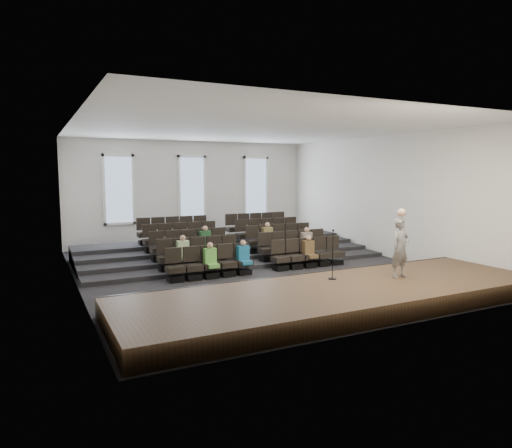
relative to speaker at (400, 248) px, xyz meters
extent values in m
plane|color=black|center=(-2.19, 4.91, -1.35)|extent=(14.00, 14.00, 0.00)
cube|color=white|center=(-2.19, 4.91, 3.66)|extent=(12.00, 14.00, 0.02)
cube|color=white|center=(-2.19, 11.93, 1.15)|extent=(12.00, 0.04, 5.00)
cube|color=white|center=(-2.19, -2.11, 1.15)|extent=(12.00, 0.04, 5.00)
cube|color=white|center=(-8.21, 4.91, 1.15)|extent=(0.04, 14.00, 5.00)
cube|color=white|center=(3.83, 4.91, 1.15)|extent=(0.04, 14.00, 5.00)
cube|color=#47301E|center=(-2.19, -0.19, -1.10)|extent=(11.80, 3.60, 0.50)
cube|color=black|center=(-2.19, 1.58, -1.10)|extent=(11.80, 0.06, 0.52)
cube|color=black|center=(-2.19, 7.24, -1.28)|extent=(11.80, 4.80, 0.15)
cube|color=black|center=(-2.19, 7.76, -1.20)|extent=(11.80, 3.75, 0.30)
cube|color=black|center=(-2.19, 8.29, -1.13)|extent=(11.80, 2.70, 0.45)
cube|color=black|center=(-2.19, 8.81, -1.05)|extent=(11.80, 1.65, 0.60)
cube|color=black|center=(-5.31, 4.31, -1.25)|extent=(0.47, 0.43, 0.20)
cube|color=black|center=(-5.31, 4.31, -0.94)|extent=(0.55, 0.50, 0.19)
cube|color=black|center=(-5.31, 4.52, -0.53)|extent=(0.55, 0.08, 0.50)
cube|color=black|center=(-4.71, 4.31, -1.25)|extent=(0.47, 0.43, 0.20)
cube|color=black|center=(-4.71, 4.31, -0.94)|extent=(0.55, 0.50, 0.19)
cube|color=black|center=(-4.71, 4.52, -0.53)|extent=(0.55, 0.08, 0.50)
cube|color=black|center=(-4.11, 4.31, -1.25)|extent=(0.47, 0.43, 0.20)
cube|color=black|center=(-4.11, 4.31, -0.94)|extent=(0.55, 0.50, 0.19)
cube|color=black|center=(-4.11, 4.52, -0.53)|extent=(0.55, 0.08, 0.50)
cube|color=black|center=(-3.51, 4.31, -1.25)|extent=(0.47, 0.43, 0.20)
cube|color=black|center=(-3.51, 4.31, -0.94)|extent=(0.55, 0.50, 0.19)
cube|color=black|center=(-3.51, 4.52, -0.53)|extent=(0.55, 0.08, 0.50)
cube|color=black|center=(-2.91, 4.31, -1.25)|extent=(0.47, 0.43, 0.20)
cube|color=black|center=(-2.91, 4.31, -0.94)|extent=(0.55, 0.50, 0.19)
cube|color=black|center=(-2.91, 4.52, -0.53)|extent=(0.55, 0.08, 0.50)
cube|color=black|center=(-1.46, 4.31, -1.25)|extent=(0.47, 0.43, 0.20)
cube|color=black|center=(-1.46, 4.31, -0.94)|extent=(0.55, 0.50, 0.19)
cube|color=black|center=(-1.46, 4.52, -0.53)|extent=(0.55, 0.08, 0.50)
cube|color=black|center=(-0.86, 4.31, -1.25)|extent=(0.47, 0.43, 0.20)
cube|color=black|center=(-0.86, 4.31, -0.94)|extent=(0.55, 0.50, 0.19)
cube|color=black|center=(-0.86, 4.52, -0.53)|extent=(0.55, 0.08, 0.50)
cube|color=black|center=(-0.26, 4.31, -1.25)|extent=(0.47, 0.43, 0.20)
cube|color=black|center=(-0.26, 4.31, -0.94)|extent=(0.55, 0.50, 0.19)
cube|color=black|center=(-0.26, 4.52, -0.53)|extent=(0.55, 0.08, 0.50)
cube|color=black|center=(0.34, 4.31, -1.25)|extent=(0.47, 0.43, 0.20)
cube|color=black|center=(0.34, 4.31, -0.94)|extent=(0.55, 0.50, 0.19)
cube|color=black|center=(0.34, 4.52, -0.53)|extent=(0.55, 0.08, 0.50)
cube|color=black|center=(0.94, 4.31, -1.25)|extent=(0.47, 0.43, 0.20)
cube|color=black|center=(0.94, 4.31, -0.94)|extent=(0.55, 0.50, 0.19)
cube|color=black|center=(0.94, 4.52, -0.53)|extent=(0.55, 0.08, 0.50)
cube|color=black|center=(-5.31, 5.36, -1.10)|extent=(0.47, 0.43, 0.20)
cube|color=black|center=(-5.31, 5.36, -0.79)|extent=(0.55, 0.50, 0.19)
cube|color=black|center=(-5.31, 5.57, -0.38)|extent=(0.55, 0.08, 0.50)
cube|color=black|center=(-4.71, 5.36, -1.10)|extent=(0.47, 0.43, 0.20)
cube|color=black|center=(-4.71, 5.36, -0.79)|extent=(0.55, 0.50, 0.19)
cube|color=black|center=(-4.71, 5.57, -0.38)|extent=(0.55, 0.08, 0.50)
cube|color=black|center=(-4.11, 5.36, -1.10)|extent=(0.47, 0.43, 0.20)
cube|color=black|center=(-4.11, 5.36, -0.79)|extent=(0.55, 0.50, 0.19)
cube|color=black|center=(-4.11, 5.57, -0.38)|extent=(0.55, 0.08, 0.50)
cube|color=black|center=(-3.51, 5.36, -1.10)|extent=(0.47, 0.43, 0.20)
cube|color=black|center=(-3.51, 5.36, -0.79)|extent=(0.55, 0.50, 0.19)
cube|color=black|center=(-3.51, 5.57, -0.38)|extent=(0.55, 0.08, 0.50)
cube|color=black|center=(-2.91, 5.36, -1.10)|extent=(0.47, 0.43, 0.20)
cube|color=black|center=(-2.91, 5.36, -0.79)|extent=(0.55, 0.50, 0.19)
cube|color=black|center=(-2.91, 5.57, -0.38)|extent=(0.55, 0.08, 0.50)
cube|color=black|center=(-1.46, 5.36, -1.10)|extent=(0.47, 0.43, 0.20)
cube|color=black|center=(-1.46, 5.36, -0.79)|extent=(0.55, 0.50, 0.19)
cube|color=black|center=(-1.46, 5.57, -0.38)|extent=(0.55, 0.08, 0.50)
cube|color=black|center=(-0.86, 5.36, -1.10)|extent=(0.47, 0.43, 0.20)
cube|color=black|center=(-0.86, 5.36, -0.79)|extent=(0.55, 0.50, 0.19)
cube|color=black|center=(-0.86, 5.57, -0.38)|extent=(0.55, 0.08, 0.50)
cube|color=black|center=(-0.26, 5.36, -1.10)|extent=(0.47, 0.43, 0.20)
cube|color=black|center=(-0.26, 5.36, -0.79)|extent=(0.55, 0.50, 0.19)
cube|color=black|center=(-0.26, 5.57, -0.38)|extent=(0.55, 0.08, 0.50)
cube|color=black|center=(0.34, 5.36, -1.10)|extent=(0.47, 0.43, 0.20)
cube|color=black|center=(0.34, 5.36, -0.79)|extent=(0.55, 0.50, 0.19)
cube|color=black|center=(0.34, 5.57, -0.38)|extent=(0.55, 0.08, 0.50)
cube|color=black|center=(0.94, 5.36, -1.10)|extent=(0.47, 0.43, 0.20)
cube|color=black|center=(0.94, 5.36, -0.79)|extent=(0.55, 0.50, 0.19)
cube|color=black|center=(0.94, 5.57, -0.38)|extent=(0.55, 0.08, 0.50)
cube|color=black|center=(-5.31, 6.41, -0.95)|extent=(0.47, 0.42, 0.20)
cube|color=black|center=(-5.31, 6.41, -0.64)|extent=(0.55, 0.50, 0.19)
cube|color=black|center=(-5.31, 6.62, -0.23)|extent=(0.55, 0.08, 0.50)
cube|color=black|center=(-4.71, 6.41, -0.95)|extent=(0.47, 0.42, 0.20)
cube|color=black|center=(-4.71, 6.41, -0.64)|extent=(0.55, 0.50, 0.19)
cube|color=black|center=(-4.71, 6.62, -0.23)|extent=(0.55, 0.08, 0.50)
cube|color=black|center=(-4.11, 6.41, -0.95)|extent=(0.47, 0.42, 0.20)
cube|color=black|center=(-4.11, 6.41, -0.64)|extent=(0.55, 0.50, 0.19)
cube|color=black|center=(-4.11, 6.62, -0.23)|extent=(0.55, 0.08, 0.50)
cube|color=black|center=(-3.51, 6.41, -0.95)|extent=(0.47, 0.42, 0.20)
cube|color=black|center=(-3.51, 6.41, -0.64)|extent=(0.55, 0.50, 0.19)
cube|color=black|center=(-3.51, 6.62, -0.23)|extent=(0.55, 0.08, 0.50)
cube|color=black|center=(-2.91, 6.41, -0.95)|extent=(0.47, 0.42, 0.20)
cube|color=black|center=(-2.91, 6.41, -0.64)|extent=(0.55, 0.50, 0.19)
cube|color=black|center=(-2.91, 6.62, -0.23)|extent=(0.55, 0.08, 0.50)
cube|color=black|center=(-1.46, 6.41, -0.95)|extent=(0.47, 0.42, 0.20)
cube|color=black|center=(-1.46, 6.41, -0.64)|extent=(0.55, 0.50, 0.19)
cube|color=black|center=(-1.46, 6.62, -0.23)|extent=(0.55, 0.08, 0.50)
cube|color=black|center=(-0.86, 6.41, -0.95)|extent=(0.47, 0.42, 0.20)
cube|color=black|center=(-0.86, 6.41, -0.64)|extent=(0.55, 0.50, 0.19)
cube|color=black|center=(-0.86, 6.62, -0.23)|extent=(0.55, 0.08, 0.50)
cube|color=black|center=(-0.26, 6.41, -0.95)|extent=(0.47, 0.42, 0.20)
cube|color=black|center=(-0.26, 6.41, -0.64)|extent=(0.55, 0.50, 0.19)
cube|color=black|center=(-0.26, 6.62, -0.23)|extent=(0.55, 0.08, 0.50)
cube|color=black|center=(0.34, 6.41, -0.95)|extent=(0.47, 0.42, 0.20)
cube|color=black|center=(0.34, 6.41, -0.64)|extent=(0.55, 0.50, 0.19)
cube|color=black|center=(0.34, 6.62, -0.23)|extent=(0.55, 0.08, 0.50)
cube|color=black|center=(0.94, 6.41, -0.95)|extent=(0.47, 0.42, 0.20)
cube|color=black|center=(0.94, 6.41, -0.64)|extent=(0.55, 0.50, 0.19)
cube|color=black|center=(0.94, 6.62, -0.23)|extent=(0.55, 0.08, 0.50)
cube|color=black|center=(-5.31, 7.46, -0.80)|extent=(0.47, 0.42, 0.20)
cube|color=black|center=(-5.31, 7.46, -0.49)|extent=(0.55, 0.50, 0.19)
cube|color=black|center=(-5.31, 7.67, -0.08)|extent=(0.55, 0.08, 0.50)
cube|color=black|center=(-4.71, 7.46, -0.80)|extent=(0.47, 0.42, 0.20)
cube|color=black|center=(-4.71, 7.46, -0.49)|extent=(0.55, 0.50, 0.19)
cube|color=black|center=(-4.71, 7.67, -0.08)|extent=(0.55, 0.08, 0.50)
cube|color=black|center=(-4.11, 7.46, -0.80)|extent=(0.47, 0.42, 0.20)
cube|color=black|center=(-4.11, 7.46, -0.49)|extent=(0.55, 0.50, 0.19)
cube|color=black|center=(-4.11, 7.67, -0.08)|extent=(0.55, 0.08, 0.50)
cube|color=black|center=(-3.51, 7.46, -0.80)|extent=(0.47, 0.42, 0.20)
cube|color=black|center=(-3.51, 7.46, -0.49)|extent=(0.55, 0.50, 0.19)
cube|color=black|center=(-3.51, 7.67, -0.08)|extent=(0.55, 0.08, 0.50)
cube|color=black|center=(-2.91, 7.46, -0.80)|extent=(0.47, 0.42, 0.20)
cube|color=black|center=(-2.91, 7.46, -0.49)|extent=(0.55, 0.50, 0.19)
cube|color=black|center=(-2.91, 7.67, -0.08)|extent=(0.55, 0.08, 0.50)
cube|color=black|center=(-1.46, 7.46, -0.80)|extent=(0.47, 0.42, 0.20)
cube|color=black|center=(-1.46, 7.46, -0.49)|extent=(0.55, 0.50, 0.19)
cube|color=black|center=(-1.46, 7.67, -0.08)|extent=(0.55, 0.08, 0.50)
cube|color=black|center=(-0.86, 7.46, -0.80)|extent=(0.47, 0.42, 0.20)
cube|color=black|center=(-0.86, 7.46, -0.49)|extent=(0.55, 0.50, 0.19)
cube|color=black|center=(-0.86, 7.67, -0.08)|extent=(0.55, 0.08, 0.50)
cube|color=black|center=(-0.26, 7.46, -0.80)|extent=(0.47, 0.42, 0.20)
cube|color=black|center=(-0.26, 7.46, -0.49)|extent=(0.55, 0.50, 0.19)
cube|color=black|center=(-0.26, 7.67, -0.08)|extent=(0.55, 0.08, 0.50)
cube|color=black|center=(0.34, 7.46, -0.80)|extent=(0.47, 0.42, 0.20)
cube|color=black|center=(0.34, 7.46, -0.49)|extent=(0.55, 0.50, 0.19)
cube|color=black|center=(0.34, 7.67, -0.08)|extent=(0.55, 0.08, 0.50)
cube|color=black|center=(0.94, 7.46, -0.80)|extent=(0.47, 0.42, 0.20)
cube|color=black|center=(0.94, 7.46, -0.49)|extent=(0.55, 0.50, 0.19)
cube|color=black|center=(0.94, 7.67, -0.08)|extent=(0.55, 0.08, 0.50)
cube|color=black|center=(-5.31, 8.51, -0.65)|extent=(0.47, 0.42, 0.20)
cube|color=black|center=(-5.31, 8.51, -0.34)|extent=(0.55, 0.50, 0.19)
cube|color=black|center=(-5.31, 8.72, 0.07)|extent=(0.55, 0.08, 0.50)
cube|color=black|center=(-4.71, 8.51, -0.65)|extent=(0.47, 0.42, 0.20)
cube|color=black|center=(-4.71, 8.51, -0.34)|extent=(0.55, 0.50, 0.19)
cube|color=black|center=(-4.71, 8.72, 0.07)|extent=(0.55, 0.08, 0.50)
cube|color=black|center=(-4.11, 8.51, -0.65)|extent=(0.47, 0.42, 0.20)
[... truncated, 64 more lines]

